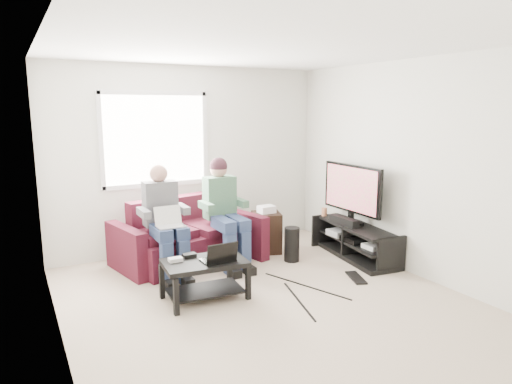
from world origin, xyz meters
The scene contains 26 objects.
floor centered at (0.00, 0.00, 0.00)m, with size 4.50×4.50×0.00m, color #B5A48D.
ceiling centered at (0.00, 0.00, 2.60)m, with size 4.50×4.50×0.00m, color white.
wall_back centered at (0.00, 2.25, 1.30)m, with size 4.50×4.50×0.00m, color silver.
wall_front centered at (0.00, -2.25, 1.30)m, with size 4.50×4.50×0.00m, color silver.
wall_left centered at (-2.00, 0.00, 1.30)m, with size 4.50×4.50×0.00m, color silver.
wall_right centered at (2.00, 0.00, 1.30)m, with size 4.50×4.50×0.00m, color silver.
window centered at (-0.50, 2.23, 1.60)m, with size 1.48×0.04×1.28m.
sofa centered at (-0.29, 1.65, 0.31)m, with size 1.97×1.14×0.84m.
person_left centered at (-0.69, 1.34, 0.74)m, with size 0.40×0.71×1.35m.
person_right centered at (0.11, 1.36, 0.80)m, with size 0.40×0.71×1.39m.
laptop_silver centered at (-0.69, 1.13, 0.72)m, with size 0.32×0.22×0.24m, color silver, non-canonical shape.
coffee_table centered at (-0.55, 0.44, 0.32)m, with size 0.91×0.60×0.43m.
laptop_black centered at (-0.43, 0.36, 0.55)m, with size 0.34×0.24×0.24m, color black, non-canonical shape.
controller_a centered at (-0.83, 0.56, 0.45)m, with size 0.14×0.09×0.04m, color silver.
controller_b centered at (-0.65, 0.62, 0.45)m, with size 0.14×0.09×0.04m, color black.
controller_c centered at (-0.25, 0.59, 0.45)m, with size 0.14×0.09×0.04m, color gray.
tv_stand centered at (1.77, 0.72, 0.21)m, with size 0.61×1.45×0.46m.
tv centered at (1.77, 0.82, 0.92)m, with size 0.12×1.10×0.81m.
soundbar centered at (1.65, 0.82, 0.51)m, with size 0.12×0.50×0.10m, color black.
drink_cup centered at (1.72, 1.35, 0.52)m, with size 0.08×0.08×0.12m, color #B06E4C.
console_white centered at (1.77, 0.32, 0.28)m, with size 0.30×0.22×0.06m, color silver.
console_grey centered at (1.77, 1.02, 0.29)m, with size 0.34×0.26×0.08m, color gray.
console_black centered at (1.77, 0.67, 0.28)m, with size 0.38×0.30×0.07m, color black.
subwoofer centered at (0.94, 1.02, 0.23)m, with size 0.20×0.20×0.46m, color black.
keyboard_floor centered at (1.27, 0.11, 0.01)m, with size 0.14×0.41×0.02m, color black.
end_table centered at (0.84, 1.53, 0.30)m, with size 0.38×0.38×0.67m.
Camera 1 is at (-2.29, -3.88, 2.03)m, focal length 32.00 mm.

